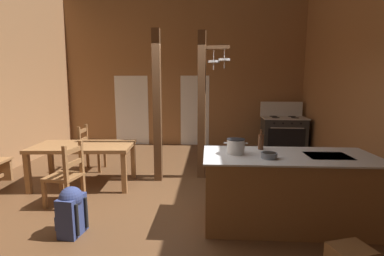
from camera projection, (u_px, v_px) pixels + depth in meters
ground_plane at (159, 205)px, 4.23m from camera, size 7.69×9.10×0.10m
wall_back at (183, 70)px, 8.04m from camera, size 7.69×0.14×4.41m
glazed_door_back_left at (132, 110)px, 8.24m from camera, size 1.00×0.01×2.05m
glazed_panel_back_right at (195, 111)px, 8.13m from camera, size 0.84×0.01×2.05m
kitchen_island at (287, 189)px, 3.53m from camera, size 2.16×0.97×0.91m
stove_range at (283, 134)px, 7.41m from camera, size 1.17×0.85×1.32m
support_post_with_pot_rack at (203, 101)px, 5.17m from camera, size 0.59×0.24×2.76m
support_post_center at (157, 107)px, 5.01m from camera, size 0.14×0.14×2.76m
dining_table at (84, 150)px, 4.86m from camera, size 1.76×1.03×0.74m
ladderback_chair_near_window at (67, 175)px, 4.09m from camera, size 0.50×0.50×0.95m
ladderback_chair_by_post at (90, 149)px, 5.78m from camera, size 0.46×0.46×0.95m
backpack at (72, 209)px, 3.28m from camera, size 0.33×0.34×0.60m
stockpot_on_counter at (236, 146)px, 3.51m from camera, size 0.30×0.23×0.19m
mixing_bowl_on_counter at (269, 155)px, 3.30m from camera, size 0.19×0.19×0.07m
bottle_tall_on_counter at (261, 142)px, 3.74m from camera, size 0.07×0.07×0.27m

